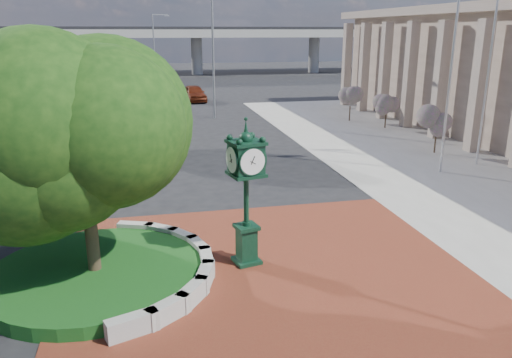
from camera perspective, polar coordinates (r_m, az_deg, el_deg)
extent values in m
plane|color=black|center=(15.67, 0.97, -9.75)|extent=(200.00, 200.00, 0.00)
cube|color=maroon|center=(14.79, 1.87, -11.36)|extent=(12.00, 12.00, 0.04)
cube|color=#9E9B93|center=(31.27, 26.18, 2.07)|extent=(20.00, 50.00, 0.04)
cube|color=#9E9B93|center=(12.60, -13.95, -15.99)|extent=(1.29, 0.76, 0.54)
cube|color=#9E9B93|center=(12.98, -10.02, -14.67)|extent=(1.20, 1.04, 0.54)
cube|color=#9E9B93|center=(13.61, -7.25, -12.95)|extent=(1.00, 1.22, 0.54)
cube|color=#9E9B93|center=(14.41, -5.84, -11.13)|extent=(0.71, 1.30, 0.54)
cube|color=#9E9B93|center=(15.28, -5.70, -9.43)|extent=(0.35, 1.25, 0.54)
cube|color=#9E9B93|center=(16.13, -6.64, -7.99)|extent=(0.71, 1.30, 0.54)
cube|color=#9E9B93|center=(16.90, -8.40, -6.88)|extent=(1.00, 1.22, 0.54)
cube|color=#9E9B93|center=(17.53, -10.77, -6.12)|extent=(1.20, 1.04, 0.54)
cube|color=#9E9B93|center=(17.97, -13.55, -5.71)|extent=(1.29, 0.76, 0.54)
cylinder|color=#124116|center=(15.35, -17.84, -10.37)|extent=(6.10, 6.10, 0.40)
cube|color=black|center=(32.68, 26.05, 9.78)|extent=(0.30, 40.00, 5.50)
cube|color=#9E9B93|center=(83.73, -10.41, 16.05)|extent=(90.00, 12.00, 1.20)
cube|color=black|center=(83.72, -10.44, 16.60)|extent=(90.00, 12.00, 0.40)
cylinder|color=#9E9B93|center=(84.58, -20.74, 12.91)|extent=(1.80, 1.80, 6.00)
cylinder|color=#9E9B93|center=(84.16, -6.78, 13.82)|extent=(1.80, 1.80, 6.00)
cylinder|color=#9E9B93|center=(88.38, 6.63, 13.95)|extent=(1.80, 1.80, 6.00)
cylinder|color=#38281C|center=(14.98, -18.14, -7.35)|extent=(0.36, 0.36, 2.17)
sphere|color=#14360E|center=(14.15, -19.10, 2.51)|extent=(5.20, 5.20, 5.20)
cylinder|color=#38281C|center=(32.23, -13.43, 5.45)|extent=(0.36, 0.36, 1.92)
sphere|color=#14360E|center=(31.89, -13.71, 9.47)|extent=(4.40, 4.40, 4.40)
cube|color=black|center=(15.72, -1.08, -9.34)|extent=(0.92, 0.92, 0.15)
cube|color=black|center=(15.47, -1.09, -7.38)|extent=(0.63, 0.63, 1.04)
cube|color=black|center=(15.26, -1.10, -5.49)|extent=(0.80, 0.80, 0.11)
cylinder|color=black|center=(14.95, -1.12, -2.42)|extent=(0.16, 0.16, 1.61)
cube|color=black|center=(14.58, -1.15, 2.39)|extent=(1.03, 1.03, 0.85)
cylinder|color=white|center=(14.19, -0.40, 1.99)|extent=(0.75, 0.23, 0.76)
cylinder|color=white|center=(14.98, -1.86, 2.76)|extent=(0.75, 0.23, 0.76)
cylinder|color=white|center=(14.41, -2.76, 2.20)|extent=(0.23, 0.75, 0.76)
cylinder|color=white|center=(14.77, 0.43, 2.57)|extent=(0.23, 0.75, 0.76)
sphere|color=black|center=(14.45, -1.16, 4.65)|extent=(0.42, 0.42, 0.42)
cone|color=black|center=(14.39, -1.17, 5.87)|extent=(0.17, 0.17, 0.47)
imported|color=#561D0C|center=(51.82, -7.07, 9.69)|extent=(2.40, 4.94, 1.62)
cylinder|color=silver|center=(26.30, 21.41, 11.62)|extent=(0.12, 0.12, 10.34)
cylinder|color=silver|center=(28.62, 25.06, 11.35)|extent=(0.12, 0.12, 10.17)
cylinder|color=slate|center=(41.12, -4.92, 13.73)|extent=(0.18, 0.18, 9.85)
cylinder|color=slate|center=(58.68, -11.52, 13.72)|extent=(0.15, 0.15, 8.63)
cube|color=slate|center=(58.83, -10.91, 17.97)|extent=(1.72, 0.47, 0.12)
cube|color=slate|center=(59.00, -10.15, 17.91)|extent=(0.52, 0.33, 0.14)
cylinder|color=#38281C|center=(31.16, 19.79, 3.86)|extent=(0.10, 0.10, 1.20)
sphere|color=#B15899|center=(30.97, 19.97, 5.67)|extent=(1.20, 1.20, 1.20)
cylinder|color=#38281C|center=(38.26, 14.57, 6.53)|extent=(0.10, 0.10, 1.20)
sphere|color=#B15899|center=(38.11, 14.68, 8.01)|extent=(1.20, 1.20, 1.20)
cylinder|color=#38281C|center=(40.70, 10.66, 7.35)|extent=(0.10, 0.10, 1.20)
sphere|color=#B15899|center=(40.55, 10.74, 8.75)|extent=(1.20, 1.20, 1.20)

